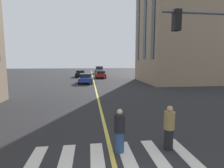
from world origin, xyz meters
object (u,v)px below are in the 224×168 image
at_px(car_grey_trailing, 99,70).
at_px(traffic_light_mast, 221,45).
at_px(pedestrian_companion, 120,131).
at_px(pedestrian_near, 169,128).
at_px(car_red_parked_b, 101,74).
at_px(car_blue_parked_a, 85,78).
at_px(car_black_mid, 80,73).

relative_size(car_grey_trailing, traffic_light_mast, 0.85).
bearing_deg(pedestrian_companion, pedestrian_near, -90.75).
xyz_separation_m(car_grey_trailing, car_red_parked_b, (-12.02, 0.42, -0.27)).
distance_m(car_grey_trailing, traffic_light_mast, 38.93).
relative_size(car_grey_trailing, pedestrian_near, 2.91).
bearing_deg(car_grey_trailing, car_blue_parked_a, 171.10).
xyz_separation_m(car_red_parked_b, pedestrian_companion, (-28.44, 1.15, 0.06)).
distance_m(car_black_mid, car_red_parked_b, 4.73).
xyz_separation_m(pedestrian_companion, traffic_light_mast, (1.80, -5.00, 3.15)).
bearing_deg(car_black_mid, car_grey_trailing, -24.83).
xyz_separation_m(car_grey_trailing, pedestrian_companion, (-40.46, 1.57, -0.20)).
height_order(car_grey_trailing, pedestrian_companion, car_grey_trailing).
bearing_deg(pedestrian_near, pedestrian_companion, 89.25).
height_order(car_red_parked_b, pedestrian_companion, pedestrian_companion).
height_order(pedestrian_near, pedestrian_companion, pedestrian_near).
relative_size(pedestrian_near, pedestrian_companion, 1.04).
bearing_deg(pedestrian_companion, car_red_parked_b, -2.32).
bearing_deg(car_grey_trailing, pedestrian_companion, 177.78).
bearing_deg(car_blue_parked_a, traffic_light_mast, -160.64).
distance_m(car_red_parked_b, traffic_light_mast, 27.11).
bearing_deg(car_blue_parked_a, car_grey_trailing, -8.90).
height_order(car_blue_parked_a, traffic_light_mast, traffic_light_mast).
distance_m(car_blue_parked_a, car_black_mid, 10.66).
distance_m(car_red_parked_b, pedestrian_companion, 28.46).
bearing_deg(car_grey_trailing, car_red_parked_b, 178.00).
bearing_deg(car_black_mid, traffic_light_mast, -165.11).
distance_m(car_grey_trailing, pedestrian_companion, 40.50).
distance_m(car_grey_trailing, car_red_parked_b, 12.04).
xyz_separation_m(car_grey_trailing, car_black_mid, (-9.40, 4.35, -0.27)).
xyz_separation_m(pedestrian_near, traffic_light_mast, (1.82, -3.21, 3.12)).
height_order(car_grey_trailing, traffic_light_mast, traffic_light_mast).
bearing_deg(traffic_light_mast, pedestrian_near, 119.60).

